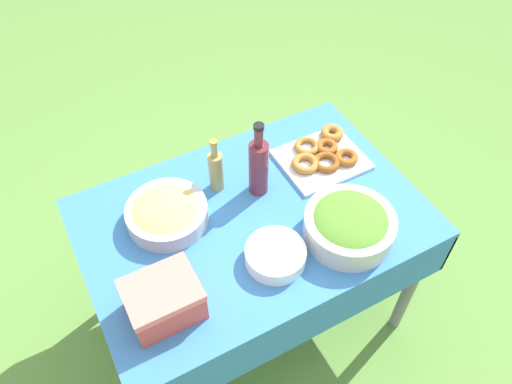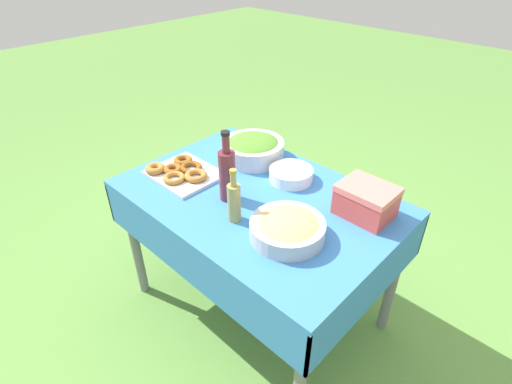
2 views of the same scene
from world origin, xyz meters
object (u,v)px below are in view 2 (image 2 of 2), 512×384
at_px(salad_bowl, 253,148).
at_px(cooler_box, 366,201).
at_px(pasta_bowl, 287,228).
at_px(olive_oil_bottle, 234,201).
at_px(wine_bottle, 227,173).
at_px(plate_stack, 291,174).
at_px(donut_platter, 182,172).

xyz_separation_m(salad_bowl, cooler_box, (0.69, -0.03, 0.01)).
relative_size(pasta_bowl, cooler_box, 1.32).
height_order(olive_oil_bottle, wine_bottle, wine_bottle).
bearing_deg(plate_stack, pasta_bowl, -52.46).
bearing_deg(olive_oil_bottle, pasta_bowl, 15.85).
xyz_separation_m(plate_stack, cooler_box, (0.40, 0.00, 0.04)).
xyz_separation_m(donut_platter, olive_oil_bottle, (0.45, -0.07, 0.08)).
xyz_separation_m(salad_bowl, pasta_bowl, (0.54, -0.37, -0.02)).
relative_size(salad_bowl, donut_platter, 0.94).
xyz_separation_m(olive_oil_bottle, wine_bottle, (-0.14, 0.09, 0.04)).
bearing_deg(wine_bottle, cooler_box, 31.92).
relative_size(plate_stack, cooler_box, 0.93).
relative_size(olive_oil_bottle, cooler_box, 1.07).
distance_m(donut_platter, olive_oil_bottle, 0.46).
xyz_separation_m(pasta_bowl, donut_platter, (-0.68, -0.00, -0.03)).
xyz_separation_m(pasta_bowl, plate_stack, (-0.26, 0.34, -0.02)).
height_order(donut_platter, cooler_box, cooler_box).
distance_m(pasta_bowl, cooler_box, 0.37).
bearing_deg(olive_oil_bottle, cooler_box, 47.34).
bearing_deg(olive_oil_bottle, donut_platter, 171.63).
height_order(pasta_bowl, donut_platter, pasta_bowl).
bearing_deg(donut_platter, salad_bowl, 70.09).
bearing_deg(salad_bowl, wine_bottle, -62.81).
distance_m(donut_platter, cooler_box, 0.89).
bearing_deg(cooler_box, donut_platter, -157.45).
distance_m(salad_bowl, pasta_bowl, 0.66).
relative_size(wine_bottle, cooler_box, 1.46).
bearing_deg(pasta_bowl, cooler_box, 67.21).
bearing_deg(cooler_box, salad_bowl, 177.67).
bearing_deg(plate_stack, salad_bowl, 174.16).
bearing_deg(donut_platter, cooler_box, 22.55).
relative_size(olive_oil_bottle, wine_bottle, 0.73).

